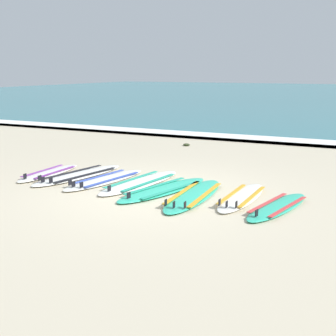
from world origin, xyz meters
The scene contains 11 objects.
ground_plane centered at (0.00, 0.00, 0.00)m, with size 80.00×80.00×0.00m, color #C1B599.
wave_foam_strip centered at (0.00, 7.29, 0.06)m, with size 80.00×1.00×0.11m, color white.
surfboard_0 centered at (-2.80, 0.42, 0.04)m, with size 0.52×1.98×0.18m.
surfboard_1 centered at (-2.07, 0.55, 0.04)m, with size 1.09×2.61×0.18m.
surfboard_2 centered at (-1.31, 0.42, 0.04)m, with size 0.96×2.38×0.18m.
surfboard_3 centered at (-0.52, 0.54, 0.04)m, with size 0.98×2.57×0.18m.
surfboard_4 centered at (0.16, 0.24, 0.04)m, with size 1.23×2.53×0.18m.
surfboard_5 centered at (0.84, 0.11, 0.04)m, with size 0.75×2.54×0.18m.
surfboard_6 centered at (1.68, 0.36, 0.04)m, with size 0.57×2.15×0.18m.
surfboard_7 centered at (2.40, 0.05, 0.04)m, with size 0.92×2.11×0.18m.
seaweed_clump_near_shoreline centered at (-1.55, 5.36, 0.04)m, with size 0.22×0.18×0.08m, color #2D381E.
Camera 1 is at (3.92, -7.48, 2.32)m, focal length 48.97 mm.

